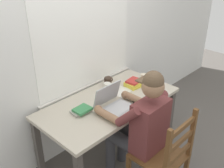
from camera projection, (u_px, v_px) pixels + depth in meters
name	position (u px, v px, depth m)	size (l,w,h in m)	color
ground_plane	(110.00, 154.00, 3.06)	(8.00, 8.00, 0.00)	#56514C
back_wall	(78.00, 36.00, 2.74)	(6.00, 0.08, 2.60)	silver
desk	(109.00, 109.00, 2.77)	(1.48, 0.73, 0.71)	#BCB29E
seated_person	(140.00, 124.00, 2.45)	(0.50, 0.60, 1.23)	brown
wooden_chair	(164.00, 157.00, 2.38)	(0.42, 0.42, 0.93)	brown
laptop	(114.00, 103.00, 2.59)	(0.33, 0.29, 0.23)	#ADAFB2
computer_mouse	(135.00, 101.00, 2.71)	(0.06, 0.10, 0.03)	black
coffee_mug_white	(144.00, 77.00, 3.12)	(0.11, 0.08, 0.09)	beige
coffee_mug_dark	(108.00, 82.00, 3.01)	(0.12, 0.08, 0.10)	#38281E
coffee_mug_spare	(107.00, 87.00, 2.89)	(0.12, 0.08, 0.10)	silver
book_stack_main	(82.00, 110.00, 2.54)	(0.19, 0.15, 0.05)	gray
book_stack_side	(133.00, 83.00, 3.00)	(0.18, 0.17, 0.08)	gold
paper_pile_near_laptop	(121.00, 92.00, 2.91)	(0.22, 0.18, 0.00)	silver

